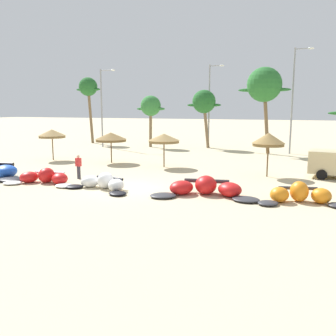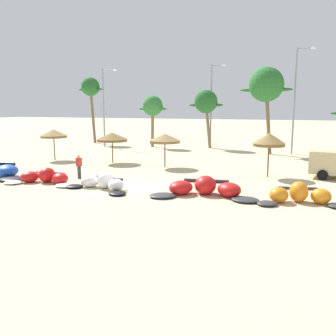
# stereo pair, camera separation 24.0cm
# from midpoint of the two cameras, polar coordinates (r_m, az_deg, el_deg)

# --- Properties ---
(ground_plane) EXTENTS (260.00, 260.00, 0.00)m
(ground_plane) POSITION_cam_midpoint_polar(r_m,az_deg,el_deg) (21.75, -6.10, -3.12)
(ground_plane) COLOR beige
(kite_left) EXTENTS (4.94, 2.55, 0.95)m
(kite_left) POSITION_cam_midpoint_polar(r_m,az_deg,el_deg) (24.19, -18.54, -1.41)
(kite_left) COLOR white
(kite_left) RESTS_ON ground
(kite_left_of_center) EXTENTS (4.57, 2.55, 0.96)m
(kite_left_of_center) POSITION_cam_midpoint_polar(r_m,az_deg,el_deg) (21.58, -9.92, -2.31)
(kite_left_of_center) COLOR black
(kite_left_of_center) RESTS_ON ground
(kite_center) EXTENTS (5.97, 3.24, 1.03)m
(kite_center) POSITION_cam_midpoint_polar(r_m,az_deg,el_deg) (19.83, 6.15, -3.19)
(kite_center) COLOR #333338
(kite_center) RESTS_ON ground
(kite_right_of_center) EXTENTS (4.46, 2.61, 1.05)m
(kite_right_of_center) POSITION_cam_midpoint_polar(r_m,az_deg,el_deg) (19.34, 20.34, -4.04)
(kite_right_of_center) COLOR #333338
(kite_right_of_center) RESTS_ON ground
(beach_umbrella_near_van) EXTENTS (2.45, 2.45, 2.79)m
(beach_umbrella_near_van) POSITION_cam_midpoint_polar(r_m,az_deg,el_deg) (34.58, -17.35, 5.20)
(beach_umbrella_near_van) COLOR brown
(beach_umbrella_near_van) RESTS_ON ground
(beach_umbrella_middle) EXTENTS (2.73, 2.73, 2.63)m
(beach_umbrella_middle) POSITION_cam_midpoint_polar(r_m,az_deg,el_deg) (31.66, -8.56, 4.85)
(beach_umbrella_middle) COLOR brown
(beach_umbrella_middle) RESTS_ON ground
(beach_umbrella_near_palms) EXTENTS (2.55, 2.55, 2.69)m
(beach_umbrella_near_palms) POSITION_cam_midpoint_polar(r_m,az_deg,el_deg) (28.94, -0.26, 4.70)
(beach_umbrella_near_palms) COLOR brown
(beach_umbrella_near_palms) RESTS_ON ground
(beach_umbrella_outermost) EXTENTS (2.23, 2.23, 3.03)m
(beach_umbrella_outermost) POSITION_cam_midpoint_polar(r_m,az_deg,el_deg) (25.70, 15.88, 4.31)
(beach_umbrella_outermost) COLOR brown
(beach_umbrella_outermost) RESTS_ON ground
(person_near_kites) EXTENTS (0.36, 0.24, 1.62)m
(person_near_kites) POSITION_cam_midpoint_polar(r_m,az_deg,el_deg) (25.00, -13.55, 0.23)
(person_near_kites) COLOR #383842
(person_near_kites) RESTS_ON ground
(palm_leftmost) EXTENTS (3.68, 2.45, 8.72)m
(palm_leftmost) POSITION_cam_midpoint_polar(r_m,az_deg,el_deg) (50.54, -11.94, 12.13)
(palm_leftmost) COLOR brown
(palm_leftmost) RESTS_ON ground
(palm_left) EXTENTS (3.66, 2.44, 6.17)m
(palm_left) POSITION_cam_midpoint_polar(r_m,az_deg,el_deg) (44.16, -2.27, 9.60)
(palm_left) COLOR #7F6647
(palm_left) RESTS_ON ground
(palm_left_of_gap) EXTENTS (4.09, 2.73, 6.80)m
(palm_left_of_gap) POSITION_cam_midpoint_polar(r_m,az_deg,el_deg) (43.33, 6.16, 10.22)
(palm_left_of_gap) COLOR #7F6647
(palm_left_of_gap) RESTS_ON ground
(palm_center_left) EXTENTS (5.28, 3.52, 8.80)m
(palm_center_left) POSITION_cam_midpoint_polar(r_m,az_deg,el_deg) (38.96, 15.37, 12.43)
(palm_center_left) COLOR brown
(palm_center_left) RESTS_ON ground
(lamppost_west) EXTENTS (2.05, 0.24, 9.22)m
(lamppost_west) POSITION_cam_midpoint_polar(r_m,az_deg,el_deg) (44.75, -9.75, 9.91)
(lamppost_west) COLOR gray
(lamppost_west) RESTS_ON ground
(lamppost_west_center) EXTENTS (1.80, 0.24, 9.66)m
(lamppost_west_center) POSITION_cam_midpoint_polar(r_m,az_deg,el_deg) (43.65, 7.13, 10.25)
(lamppost_west_center) COLOR gray
(lamppost_west_center) RESTS_ON ground
(lamppost_east_center) EXTENTS (1.87, 0.24, 10.63)m
(lamppost_east_center) POSITION_cam_midpoint_polar(r_m,az_deg,el_deg) (39.43, 19.65, 10.60)
(lamppost_east_center) COLOR gray
(lamppost_east_center) RESTS_ON ground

